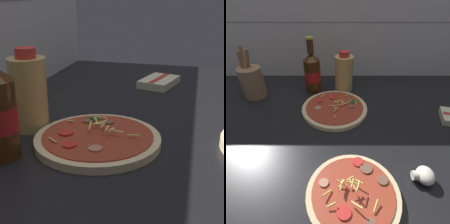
# 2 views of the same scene
# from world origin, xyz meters

# --- Properties ---
(counter_slab) EXTENTS (1.60, 0.90, 0.03)m
(counter_slab) POSITION_xyz_m (0.00, 0.00, 0.01)
(counter_slab) COLOR black
(counter_slab) RESTS_ON ground
(pizza_far) EXTENTS (0.26, 0.26, 0.05)m
(pizza_far) POSITION_xyz_m (-0.01, 0.12, 0.03)
(pizza_far) COLOR beige
(pizza_far) RESTS_ON counter_slab
(oil_bottle) EXTENTS (0.08, 0.08, 0.19)m
(oil_bottle) POSITION_xyz_m (0.03, 0.29, 0.11)
(oil_bottle) COLOR #D6B766
(oil_bottle) RESTS_ON counter_slab
(dish_towel) EXTENTS (0.17, 0.13, 0.03)m
(dish_towel) POSITION_xyz_m (0.48, 0.05, 0.04)
(dish_towel) COLOR beige
(dish_towel) RESTS_ON counter_slab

